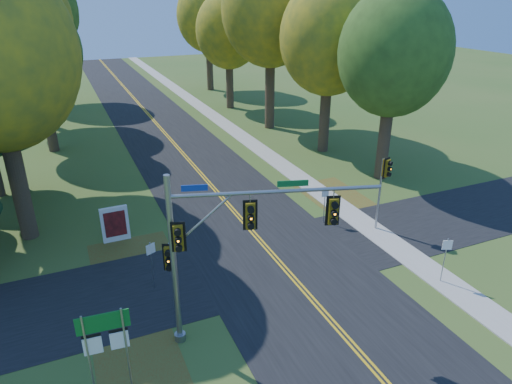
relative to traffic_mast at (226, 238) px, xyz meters
name	(u,v)px	position (x,y,z in m)	size (l,w,h in m)	color
ground	(294,280)	(4.10, 2.33, -4.35)	(160.00, 160.00, 0.00)	#34571E
road_main	(294,279)	(4.10, 2.33, -4.34)	(8.00, 160.00, 0.02)	black
road_cross	(275,258)	(4.10, 4.33, -4.34)	(60.00, 6.00, 0.02)	black
centerline_left	(292,280)	(4.00, 2.33, -4.32)	(0.10, 160.00, 0.01)	gold
centerline_right	(296,279)	(4.20, 2.33, -4.32)	(0.10, 160.00, 0.01)	gold
sidewalk_east	(402,251)	(10.30, 2.33, -4.32)	(1.60, 160.00, 0.06)	#9E998E
leaf_patch_w_near	(136,267)	(-2.40, 6.33, -4.34)	(4.00, 6.00, 0.00)	brown
leaf_patch_e	(345,203)	(10.90, 8.33, -4.34)	(3.50, 8.00, 0.00)	brown
leaf_patch_w_far	(143,376)	(-3.40, -0.67, -4.34)	(3.00, 5.00, 0.00)	brown
tree_e_a	(394,53)	(15.66, 11.10, 4.18)	(7.20, 7.20, 12.73)	#38281C
tree_e_b	(330,38)	(15.07, 17.90, 4.55)	(7.60, 7.60, 13.33)	#38281C
tree_w_c	(37,51)	(-5.44, 26.80, 3.59)	(6.80, 6.80, 11.91)	#38281C
tree_e_c	(271,10)	(13.98, 26.02, 6.31)	(8.80, 8.80, 15.79)	#38281C
tree_w_d	(26,20)	(-6.03, 35.51, 5.43)	(8.20, 8.20, 14.56)	#38281C
tree_e_d	(229,31)	(13.36, 35.20, 3.89)	(7.00, 7.00, 12.32)	#38281C
tree_w_e	(40,11)	(-4.83, 46.41, 5.72)	(8.40, 8.40, 14.97)	#38281C
tree_e_e	(208,16)	(14.57, 45.91, 4.84)	(7.80, 7.80, 13.74)	#38281C
traffic_mast	(226,238)	(0.00, 0.00, 0.00)	(7.17, 2.37, 6.76)	gray
east_signal_pole	(385,176)	(10.61, 4.68, -1.12)	(0.48, 0.57, 4.26)	gray
ped_signal_pole	(170,263)	(-1.56, 2.14, -1.87)	(0.49, 0.60, 3.33)	gray
route_sign_cluster	(105,338)	(-4.40, -1.15, -1.94)	(1.59, 0.20, 3.41)	gray
info_kiosk	(115,224)	(-2.86, 9.30, -3.38)	(1.41, 0.23, 1.95)	silver
reg_sign_e_north	(325,199)	(8.29, 6.68, -2.89)	(0.40, 0.14, 2.13)	gray
reg_sign_e_south	(446,253)	(10.13, -0.50, -2.81)	(0.40, 0.21, 2.25)	gray
reg_sign_w	(151,257)	(-1.93, 4.32, -2.77)	(0.42, 0.21, 2.30)	gray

